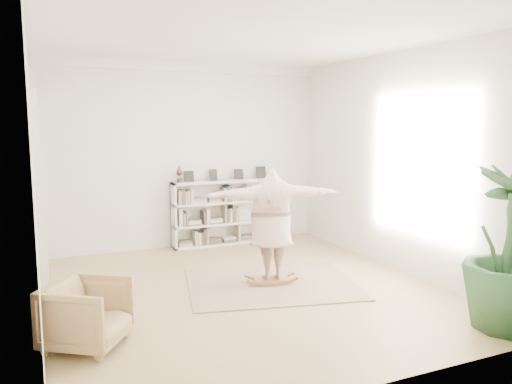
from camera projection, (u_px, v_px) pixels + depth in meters
floor at (245, 290)px, 7.34m from camera, size 6.00×6.00×0.00m
room_shell at (186, 67)px, 9.53m from camera, size 6.00×6.00×6.00m
doors at (39, 195)px, 7.24m from camera, size 0.09×1.78×2.92m
bookshelf at (226, 213)px, 10.10m from camera, size 2.20×0.35×1.64m
armchair at (87, 314)px, 5.43m from camera, size 1.10×1.10×0.73m
rug at (271, 284)px, 7.59m from camera, size 2.89×2.51×0.02m
rocker_board at (271, 280)px, 7.58m from camera, size 0.59×0.43×0.11m
person at (271, 222)px, 7.46m from camera, size 2.13×1.01×1.68m
houseplant at (511, 250)px, 5.82m from camera, size 1.39×1.39×1.93m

